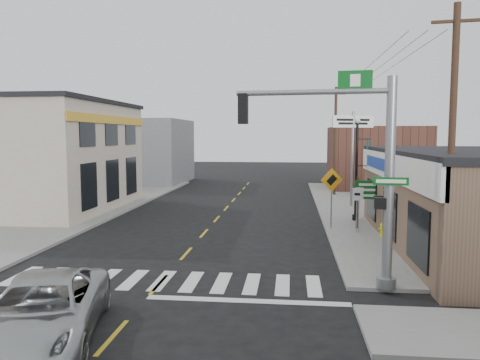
# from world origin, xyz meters

# --- Properties ---
(ground) EXTENTS (140.00, 140.00, 0.00)m
(ground) POSITION_xyz_m (0.00, 0.00, 0.00)
(ground) COLOR black
(ground) RESTS_ON ground
(sidewalk_right) EXTENTS (6.00, 38.00, 0.13)m
(sidewalk_right) POSITION_xyz_m (9.00, 13.00, 0.07)
(sidewalk_right) COLOR slate
(sidewalk_right) RESTS_ON ground
(sidewalk_left) EXTENTS (6.00, 38.00, 0.13)m
(sidewalk_left) POSITION_xyz_m (-9.00, 13.00, 0.07)
(sidewalk_left) COLOR slate
(sidewalk_left) RESTS_ON ground
(center_line) EXTENTS (0.12, 56.00, 0.01)m
(center_line) POSITION_xyz_m (0.00, 8.00, 0.01)
(center_line) COLOR gold
(center_line) RESTS_ON ground
(crosswalk) EXTENTS (11.00, 2.20, 0.01)m
(crosswalk) POSITION_xyz_m (0.00, 0.40, 0.01)
(crosswalk) COLOR silver
(crosswalk) RESTS_ON ground
(left_building) EXTENTS (12.00, 12.00, 6.80)m
(left_building) POSITION_xyz_m (-13.00, 14.00, 3.40)
(left_building) COLOR #B9AD9A
(left_building) RESTS_ON ground
(bldg_distant_right) EXTENTS (8.00, 10.00, 5.60)m
(bldg_distant_right) POSITION_xyz_m (12.00, 30.00, 2.80)
(bldg_distant_right) COLOR #533026
(bldg_distant_right) RESTS_ON ground
(bldg_distant_left) EXTENTS (9.00, 10.00, 6.40)m
(bldg_distant_left) POSITION_xyz_m (-11.00, 32.00, 3.20)
(bldg_distant_left) COLOR slate
(bldg_distant_left) RESTS_ON ground
(suv) EXTENTS (3.74, 5.86, 1.51)m
(suv) POSITION_xyz_m (-1.51, -4.43, 0.75)
(suv) COLOR #A2A5A7
(suv) RESTS_ON ground
(traffic_signal_pole) EXTENTS (5.25, 0.39, 6.65)m
(traffic_signal_pole) POSITION_xyz_m (6.41, 0.06, 4.08)
(traffic_signal_pole) COLOR gray
(traffic_signal_pole) RESTS_ON sidewalk_right
(guide_sign) EXTENTS (1.51, 0.13, 2.64)m
(guide_sign) POSITION_xyz_m (8.20, 9.41, 1.85)
(guide_sign) COLOR #422C1E
(guide_sign) RESTS_ON sidewalk_right
(fire_hydrant) EXTENTS (0.20, 0.20, 0.64)m
(fire_hydrant) POSITION_xyz_m (8.50, 7.59, 0.48)
(fire_hydrant) COLOR yellow
(fire_hydrant) RESTS_ON sidewalk_right
(ped_crossing_sign) EXTENTS (1.19, 0.08, 3.05)m
(ped_crossing_sign) POSITION_xyz_m (6.30, 9.40, 2.19)
(ped_crossing_sign) COLOR gray
(ped_crossing_sign) RESTS_ON sidewalk_right
(lamp_post) EXTENTS (0.73, 0.58, 5.64)m
(lamp_post) POSITION_xyz_m (7.89, 11.77, 3.40)
(lamp_post) COLOR black
(lamp_post) RESTS_ON sidewalk_right
(dance_center_sign) EXTENTS (2.95, 0.18, 6.27)m
(dance_center_sign) POSITION_xyz_m (8.30, 17.24, 4.90)
(dance_center_sign) COLOR gray
(dance_center_sign) RESTS_ON sidewalk_right
(bare_tree) EXTENTS (2.28, 2.28, 4.57)m
(bare_tree) POSITION_xyz_m (10.49, 3.32, 3.72)
(bare_tree) COLOR black
(bare_tree) RESTS_ON sidewalk_right
(shrub_front) EXTENTS (1.36, 1.36, 1.02)m
(shrub_front) POSITION_xyz_m (10.99, 3.05, 0.64)
(shrub_front) COLOR #1B3316
(shrub_front) RESTS_ON sidewalk_right
(shrub_back) EXTENTS (1.19, 1.19, 0.89)m
(shrub_back) POSITION_xyz_m (9.48, 7.30, 0.57)
(shrub_back) COLOR black
(shrub_back) RESTS_ON sidewalk_right
(utility_pole_near) EXTENTS (1.56, 0.23, 8.95)m
(utility_pole_near) POSITION_xyz_m (9.50, 1.70, 4.72)
(utility_pole_near) COLOR #3F2E1C
(utility_pole_near) RESTS_ON sidewalk_right
(utility_pole_far) EXTENTS (1.47, 0.22, 8.47)m
(utility_pole_far) POSITION_xyz_m (7.71, 23.16, 4.47)
(utility_pole_far) COLOR #3A2A1C
(utility_pole_far) RESTS_ON sidewalk_right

